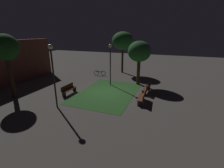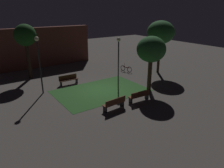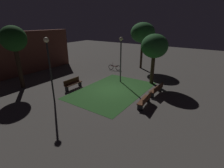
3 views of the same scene
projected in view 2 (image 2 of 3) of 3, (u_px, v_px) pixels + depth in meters
The scene contains 12 objects.
ground_plane at pixel (101, 90), 18.63m from camera, with size 60.00×60.00×0.00m, color #56514C.
grass_lawn at pixel (101, 91), 18.39m from camera, with size 7.81×5.24×0.01m, color #2D6028.
bench_lawn_edge at pixel (114, 103), 14.90m from camera, with size 1.83×0.61×0.88m.
bench_near_trees at pixel (140, 96), 16.20m from camera, with size 1.83×0.59×0.88m.
bench_front_right at pixel (68, 79), 19.94m from camera, with size 1.81×0.51×0.88m.
tree_lawn_side at pixel (25, 36), 20.37m from camera, with size 2.12×2.12×5.48m.
tree_tall_center at pixel (151, 50), 17.51m from camera, with size 2.47×2.47×4.73m.
tree_back_right at pixel (161, 33), 22.29m from camera, with size 2.96×2.96×5.69m.
lamp_post_path_center at pixel (119, 53), 19.12m from camera, with size 0.36×0.36×4.41m.
lamp_post_plaza_east at pixel (39, 56), 16.84m from camera, with size 0.36×0.36×4.79m.
bicycle at pixel (126, 69), 23.95m from camera, with size 0.40×1.60×0.93m.
building_wall_backdrop at pixel (45, 47), 25.68m from camera, with size 11.53×0.80×4.77m, color brown.
Camera 2 is at (-9.10, -14.78, 6.86)m, focal length 33.40 mm.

